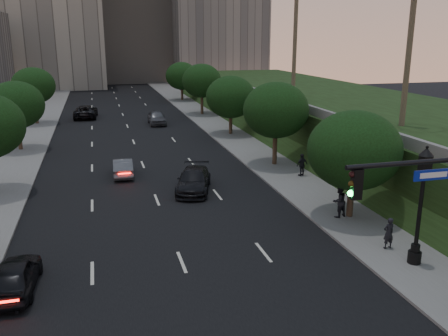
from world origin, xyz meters
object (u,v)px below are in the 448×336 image
object	(u,v)px
pedestrian_c	(302,165)
street_lamp	(420,211)
sedan_mid_left	(123,167)
pedestrian_b	(339,201)
pedestrian_a	(389,233)
sedan_near_left	(15,276)
sedan_far_right	(157,118)
sedan_far_left	(86,112)
sedan_near_right	(194,180)

from	to	relation	value
pedestrian_c	street_lamp	bearing A→B (deg)	68.08
sedan_mid_left	pedestrian_b	xyz separation A→B (m)	(11.32, -12.22, 0.43)
pedestrian_a	pedestrian_c	xyz separation A→B (m)	(1.12, 12.63, 0.05)
pedestrian_b	pedestrian_c	bearing A→B (deg)	-117.17
street_lamp	sedan_near_left	bearing A→B (deg)	172.48
pedestrian_a	sedan_near_left	bearing A→B (deg)	-6.17
pedestrian_b	sedan_near_left	bearing A→B (deg)	-4.49
sedan_far_right	pedestrian_b	size ratio (longest dim) A/B	2.53
street_lamp	sedan_far_right	xyz separation A→B (m)	(-6.66, 39.42, -1.82)
sedan_near_left	pedestrian_a	world-z (taller)	pedestrian_a
sedan_near_left	pedestrian_b	xyz separation A→B (m)	(16.60, 3.81, 0.38)
sedan_far_left	pedestrian_a	size ratio (longest dim) A/B	3.75
sedan_near_right	sedan_far_right	world-z (taller)	sedan_far_right
sedan_far_right	pedestrian_c	distance (m)	26.22
sedan_far_left	pedestrian_a	world-z (taller)	pedestrian_a
sedan_far_left	sedan_far_right	world-z (taller)	sedan_far_left
street_lamp	pedestrian_b	size ratio (longest dim) A/B	2.97
street_lamp	sedan_near_right	xyz separation A→B (m)	(-7.49, 13.31, -1.89)
sedan_near_right	pedestrian_a	distance (m)	13.69
pedestrian_a	pedestrian_c	size ratio (longest dim) A/B	0.94
sedan_near_left	sedan_far_left	xyz separation A→B (m)	(2.28, 44.21, 0.11)
street_lamp	pedestrian_b	world-z (taller)	street_lamp
street_lamp	sedan_far_right	distance (m)	40.03
sedan_near_left	street_lamp	bearing A→B (deg)	175.36
sedan_far_left	pedestrian_a	bearing A→B (deg)	111.74
sedan_near_right	street_lamp	bearing A→B (deg)	-43.57
sedan_far_left	sedan_mid_left	bearing A→B (deg)	99.75
sedan_near_left	sedan_far_left	bearing A→B (deg)	-90.08
sedan_far_left	sedan_far_right	distance (m)	10.83
street_lamp	sedan_near_left	size ratio (longest dim) A/B	1.35
sedan_far_left	pedestrian_a	distance (m)	47.12
street_lamp	pedestrian_c	xyz separation A→B (m)	(0.85, 14.31, -1.65)
street_lamp	sedan_near_right	bearing A→B (deg)	119.38
sedan_mid_left	pedestrian_c	xyz separation A→B (m)	(12.74, -3.98, 0.32)
sedan_near_left	sedan_far_right	bearing A→B (deg)	-102.90
street_lamp	sedan_mid_left	distance (m)	21.90
sedan_near_left	sedan_mid_left	distance (m)	16.87
sedan_near_right	sedan_mid_left	bearing A→B (deg)	148.47
pedestrian_b	pedestrian_c	xyz separation A→B (m)	(1.42, 8.24, -0.11)
sedan_far_left	sedan_near_right	bearing A→B (deg)	106.24
sedan_far_right	sedan_far_left	bearing A→B (deg)	139.98
street_lamp	pedestrian_c	size ratio (longest dim) A/B	3.35
sedan_near_right	pedestrian_b	size ratio (longest dim) A/B	2.71
sedan_near_right	pedestrian_a	size ratio (longest dim) A/B	3.27
sedan_far_right	pedestrian_a	xyz separation A→B (m)	(6.39, -37.75, 0.12)
sedan_near_right	pedestrian_b	xyz separation A→B (m)	(6.93, -7.24, 0.35)
pedestrian_c	sedan_near_left	bearing A→B (deg)	15.25
street_lamp	sedan_far_right	world-z (taller)	street_lamp
sedan_near_right	sedan_far_left	bearing A→B (deg)	119.61
sedan_far_right	pedestrian_a	size ratio (longest dim) A/B	3.05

